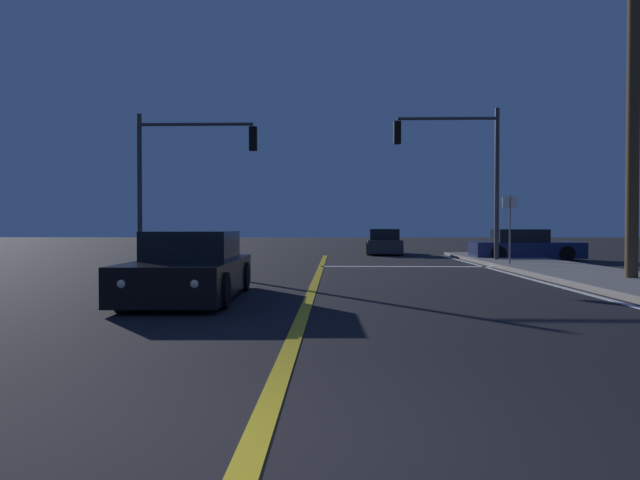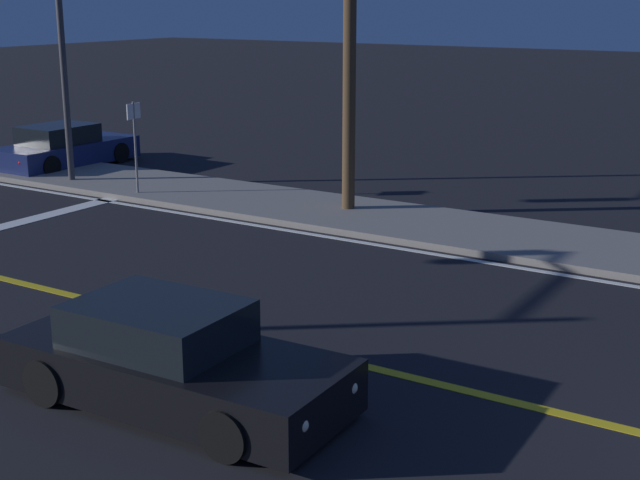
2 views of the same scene
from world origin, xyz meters
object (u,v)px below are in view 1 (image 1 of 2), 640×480
Objects in this scene: traffic_signal_near_right at (460,160)px; utility_pole_right at (633,87)px; car_following_oncoming_charcoal at (384,243)px; car_side_waiting_navy at (524,247)px; traffic_signal_far_left at (183,163)px; street_sign_corner at (510,219)px; car_parked_curb_black at (191,269)px.

utility_pole_right is at bearing 106.78° from traffic_signal_near_right.
car_side_waiting_navy is at bearing -41.24° from car_following_oncoming_charcoal.
car_following_oncoming_charcoal is 0.75× the size of traffic_signal_far_left.
utility_pole_right reaches higher than traffic_signal_near_right.
traffic_signal_near_right is 2.41× the size of street_sign_corner.
car_following_oncoming_charcoal is at bearing -72.27° from traffic_signal_near_right.
car_following_oncoming_charcoal is 12.64m from traffic_signal_far_left.
traffic_signal_near_right is 10.82m from traffic_signal_far_left.
car_side_waiting_navy is 14.80m from traffic_signal_far_left.
traffic_signal_near_right reaches higher than car_parked_curb_black.
street_sign_corner reaches higher than car_following_oncoming_charcoal.
traffic_signal_near_right is at bearing -125.20° from car_parked_curb_black.
car_side_waiting_navy is 5.27m from traffic_signal_near_right.
utility_pole_right is 3.74× the size of street_sign_corner.
traffic_signal_near_right is (-3.25, -2.22, 3.52)m from car_side_waiting_navy.
car_following_oncoming_charcoal is 0.92× the size of car_side_waiting_navy.
car_side_waiting_navy is at bearing 67.24° from street_sign_corner.
utility_pole_right is (4.95, -15.97, 4.37)m from car_following_oncoming_charcoal.
street_sign_corner reaches higher than car_side_waiting_navy.
car_following_oncoming_charcoal is 0.45× the size of utility_pole_right.
utility_pole_right is at bearing -76.03° from street_sign_corner.
street_sign_corner is at bearing -136.50° from car_parked_curb_black.
traffic_signal_far_left is at bearing -74.97° from car_side_waiting_navy.
traffic_signal_far_left is (-13.98, -3.62, 3.27)m from car_side_waiting_navy.
car_following_oncoming_charcoal is 1.68× the size of street_sign_corner.
traffic_signal_near_right is at bearing 7.43° from traffic_signal_far_left.
car_parked_curb_black is at bearing -74.52° from traffic_signal_far_left.
traffic_signal_near_right is (7.84, 11.84, 3.52)m from car_parked_curb_black.
car_parked_curb_black is 0.77× the size of traffic_signal_near_right.
car_side_waiting_navy is 1.82× the size of street_sign_corner.
car_parked_curb_black and car_side_waiting_navy have the same top height.
car_parked_curb_black is 0.50× the size of utility_pole_right.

